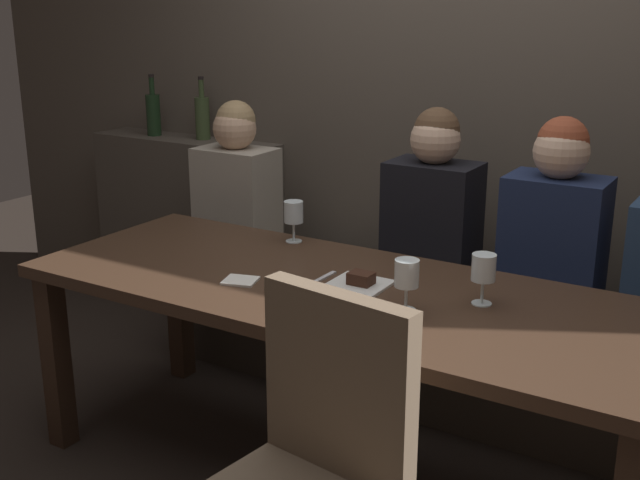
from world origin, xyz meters
The scene contains 17 objects.
ground centered at (0.00, 0.00, 0.00)m, with size 9.00×9.00×0.00m, color black.
back_wall_tiled centered at (0.00, 1.22, 1.50)m, with size 6.00×0.12×3.00m, color brown.
back_counter centered at (-1.55, 1.04, 0.47)m, with size 1.10×0.28×0.95m, color #494138.
dining_table centered at (0.00, 0.00, 0.65)m, with size 2.20×0.84×0.74m.
banquette_bench centered at (0.00, 0.70, 0.23)m, with size 2.50×0.44×0.45m.
chair_near_side centered at (0.34, -0.72, 0.56)m, with size 0.50×0.50×0.98m.
diner_redhead centered at (-0.97, 0.71, 0.81)m, with size 0.36×0.24×0.77m.
diner_bearded centered at (0.01, 0.73, 0.83)m, with size 0.36×0.24×0.80m.
diner_far_end centered at (0.52, 0.68, 0.83)m, with size 0.36×0.24×0.81m.
wine_bottle_dark_red centered at (-1.75, 1.02, 1.07)m, with size 0.08×0.08×0.33m.
wine_bottle_pale_label centered at (-1.45, 1.07, 1.07)m, with size 0.08×0.08×0.33m.
wine_glass_far_left centered at (-0.40, 0.34, 0.86)m, with size 0.08×0.08×0.16m.
wine_glass_center_back centered at (0.47, 0.09, 0.86)m, with size 0.08×0.08×0.16m.
wine_glass_near_right centered at (0.29, -0.09, 0.85)m, with size 0.08×0.08×0.16m.
dessert_plate centered at (0.06, 0.03, 0.75)m, with size 0.19×0.19×0.05m.
fork_on_table centered at (-0.08, 0.02, 0.74)m, with size 0.02×0.17×0.01m, color silver.
folded_napkin centered at (-0.30, -0.14, 0.74)m, with size 0.11×0.10×0.01m, color silver.
Camera 1 is at (1.26, -2.17, 1.66)m, focal length 44.69 mm.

